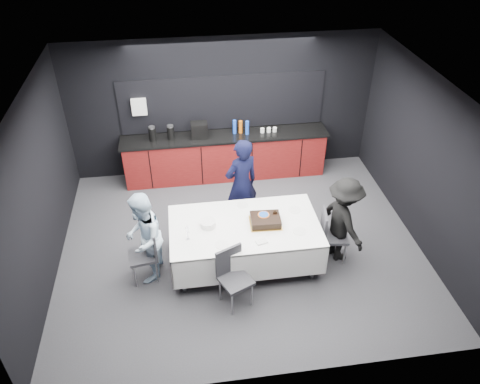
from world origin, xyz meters
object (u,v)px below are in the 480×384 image
at_px(cake_assembly, 266,220).
at_px(champagne_flute, 187,231).
at_px(person_center, 241,184).
at_px(plate_stack, 208,224).
at_px(person_left, 143,238).
at_px(party_table, 245,232).
at_px(person_right, 343,220).
at_px(chair_right, 330,232).
at_px(chair_near, 233,273).
at_px(chair_left, 147,250).

bearing_deg(cake_assembly, champagne_flute, -170.89).
height_order(champagne_flute, person_center, person_center).
distance_m(plate_stack, person_left, 0.99).
xyz_separation_m(party_table, champagne_flute, (-0.89, -0.20, 0.30)).
bearing_deg(plate_stack, person_left, -172.70).
xyz_separation_m(champagne_flute, person_right, (2.45, 0.14, -0.19)).
xyz_separation_m(chair_right, person_left, (-2.91, -0.00, 0.23)).
xyz_separation_m(person_center, person_right, (1.47, -1.05, -0.11)).
relative_size(chair_near, person_center, 0.54).
xyz_separation_m(cake_assembly, chair_left, (-1.84, -0.09, -0.31)).
height_order(chair_right, person_center, person_center).
bearing_deg(person_left, person_right, 98.27).
xyz_separation_m(party_table, chair_left, (-1.51, -0.10, -0.11)).
height_order(champagne_flute, person_left, person_left).
relative_size(champagne_flute, chair_left, 0.24).
height_order(party_table, champagne_flute, champagne_flute).
distance_m(party_table, champagne_flute, 0.95).
bearing_deg(plate_stack, person_center, 54.91).
distance_m(cake_assembly, chair_left, 1.87).
distance_m(cake_assembly, plate_stack, 0.89).
bearing_deg(person_left, chair_near, 69.78).
distance_m(champagne_flute, person_right, 2.46).
xyz_separation_m(plate_stack, champagne_flute, (-0.32, -0.25, 0.11)).
relative_size(champagne_flute, person_right, 0.15).
bearing_deg(person_center, plate_stack, 31.77).
relative_size(person_center, person_left, 1.12).
relative_size(party_table, person_center, 1.35).
distance_m(chair_near, person_right, 1.98).
bearing_deg(person_center, chair_left, 10.83).
relative_size(person_center, person_right, 1.15).
bearing_deg(chair_right, cake_assembly, 176.26).
height_order(chair_right, person_right, person_right).
relative_size(plate_stack, chair_near, 0.26).
bearing_deg(party_table, champagne_flute, -167.31).
xyz_separation_m(party_table, cake_assembly, (0.33, -0.01, 0.20)).
bearing_deg(champagne_flute, person_left, 169.29).
height_order(chair_left, person_right, person_right).
bearing_deg(person_right, plate_stack, 70.66).
distance_m(chair_right, person_right, 0.29).
height_order(party_table, chair_near, chair_near).
bearing_deg(chair_near, person_center, 77.67).
bearing_deg(person_right, chair_near, 94.16).
distance_m(cake_assembly, person_center, 1.02).
xyz_separation_m(party_table, person_left, (-1.54, -0.07, 0.12)).
relative_size(plate_stack, chair_right, 0.26).
xyz_separation_m(cake_assembly, champagne_flute, (-1.21, -0.19, 0.10)).
bearing_deg(person_right, chair_right, 77.33).
bearing_deg(chair_left, plate_stack, 8.77).
relative_size(plate_stack, chair_left, 0.26).
distance_m(chair_left, chair_right, 2.88).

